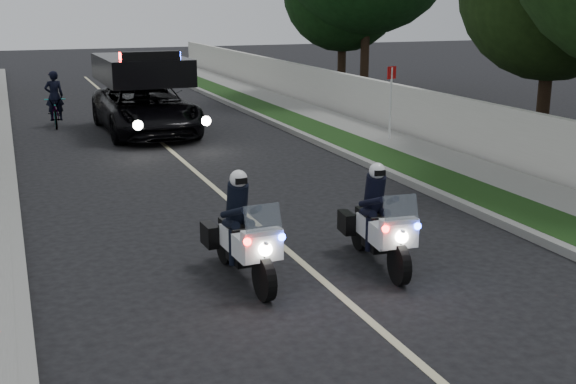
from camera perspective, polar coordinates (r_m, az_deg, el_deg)
name	(u,v)px	position (r m, az deg, el deg)	size (l,w,h in m)	color
curb_right	(364,162)	(18.00, 6.05, 2.39)	(0.20, 60.00, 0.15)	gray
grass_verge	(389,160)	(18.33, 7.99, 2.56)	(1.20, 60.00, 0.16)	#193814
sidewalk_right	(433,156)	(18.99, 11.43, 2.84)	(1.40, 60.00, 0.16)	gray
property_wall	(467,128)	(19.42, 14.03, 4.97)	(0.22, 60.00, 1.50)	beige
curb_left	(13,193)	(16.06, -20.95, -0.05)	(0.20, 60.00, 0.15)	gray
lane_marking	(204,179)	(16.58, -6.67, 1.04)	(0.12, 50.00, 0.01)	#BFB78C
police_moto_left	(243,280)	(10.60, -3.55, -6.95)	(0.67, 1.91, 1.62)	white
police_moto_right	(377,265)	(11.22, 7.10, -5.77)	(0.66, 1.88, 1.59)	silver
police_suv	(147,133)	(22.75, -11.14, 4.61)	(2.61, 5.63, 2.74)	black
bicycle	(57,126)	(24.70, -17.86, 4.97)	(0.65, 1.86, 0.97)	black
cyclist	(57,126)	(24.70, -17.86, 4.97)	(0.58, 0.38, 1.60)	black
sign_post	(389,144)	(20.74, 8.02, 3.77)	(0.36, 0.36, 2.27)	#B00C1F
tree_right_c	(540,145)	(21.60, 19.32, 3.52)	(5.05, 5.05, 8.41)	#1B3410
tree_right_d	(364,98)	(30.75, 6.01, 7.41)	(7.30, 7.30, 12.17)	#143D14
tree_right_e	(341,94)	(31.99, 4.23, 7.74)	(5.13, 5.13, 8.55)	#123310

